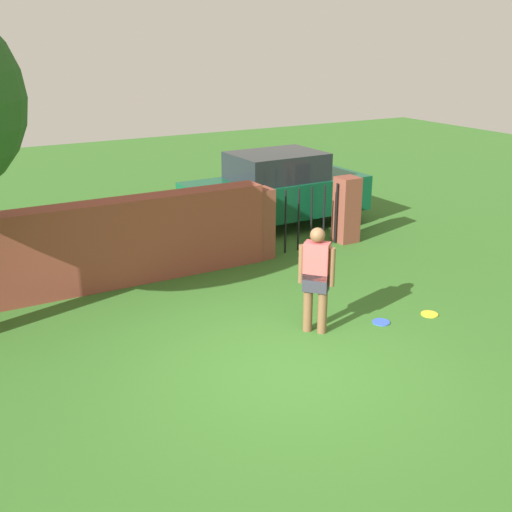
{
  "coord_description": "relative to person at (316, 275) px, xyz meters",
  "views": [
    {
      "loc": [
        -3.99,
        -6.21,
        4.19
      ],
      "look_at": [
        0.49,
        1.7,
        1.0
      ],
      "focal_mm": 44.25,
      "sensor_mm": 36.0,
      "label": 1
    }
  ],
  "objects": [
    {
      "name": "ground_plane",
      "position": [
        -0.97,
        -0.79,
        -0.9
      ],
      "size": [
        40.0,
        40.0,
        0.0
      ],
      "primitive_type": "plane",
      "color": "#336623"
    },
    {
      "name": "person",
      "position": [
        0.0,
        0.0,
        0.0
      ],
      "size": [
        0.41,
        0.42,
        1.62
      ],
      "rotation": [
        0.0,
        0.0,
        2.31
      ],
      "color": "brown",
      "rests_on": "ground"
    },
    {
      "name": "frisbee_yellow",
      "position": [
        1.93,
        -0.41,
        -0.89
      ],
      "size": [
        0.27,
        0.27,
        0.02
      ],
      "primitive_type": "cylinder",
      "color": "yellow",
      "rests_on": "ground"
    },
    {
      "name": "fence_gate",
      "position": [
        2.01,
        3.29,
        -0.2
      ],
      "size": [
        2.55,
        0.44,
        1.4
      ],
      "color": "brown",
      "rests_on": "ground"
    },
    {
      "name": "brick_wall",
      "position": [
        -2.47,
        3.29,
        -0.13
      ],
      "size": [
        6.66,
        0.5,
        1.53
      ],
      "primitive_type": "cube",
      "color": "brown",
      "rests_on": "ground"
    },
    {
      "name": "car",
      "position": [
        2.33,
        4.97,
        -0.04
      ],
      "size": [
        4.23,
        1.99,
        1.72
      ],
      "rotation": [
        0.0,
        0.0,
        0.02
      ],
      "color": "#0C4C2D",
      "rests_on": "ground"
    },
    {
      "name": "frisbee_blue",
      "position": [
        1.07,
        -0.26,
        -0.89
      ],
      "size": [
        0.27,
        0.27,
        0.02
      ],
      "primitive_type": "cylinder",
      "color": "blue",
      "rests_on": "ground"
    }
  ]
}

